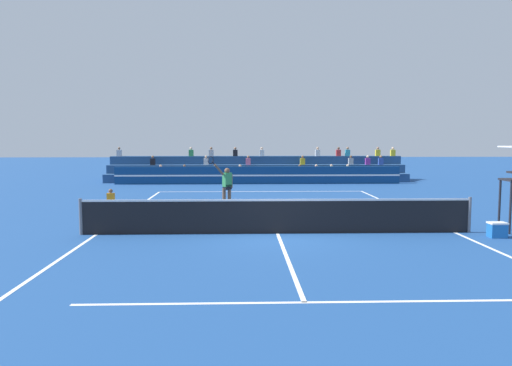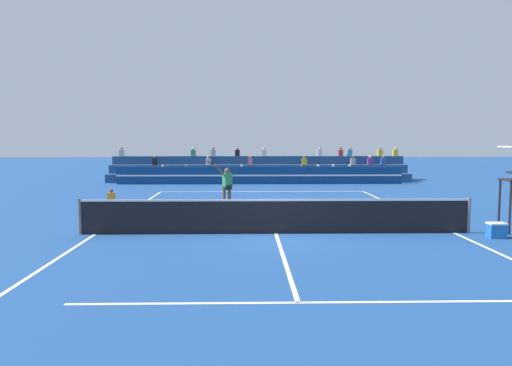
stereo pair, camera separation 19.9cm
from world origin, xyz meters
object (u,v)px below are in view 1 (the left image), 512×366
object	(u,v)px
tennis_player	(226,186)
tennis_ball	(351,218)
ball_kid_courtside	(111,201)
equipment_cooler	(497,230)

from	to	relation	value
tennis_player	tennis_ball	bearing A→B (deg)	-25.68
ball_kid_courtside	tennis_ball	bearing A→B (deg)	-15.62
equipment_cooler	ball_kid_courtside	bearing A→B (deg)	154.37
tennis_player	tennis_ball	xyz separation A→B (m)	(4.59, -2.21, -0.95)
tennis_ball	equipment_cooler	bearing A→B (deg)	-45.27
tennis_player	equipment_cooler	bearing A→B (deg)	-35.40
ball_kid_courtside	tennis_ball	size ratio (longest dim) A/B	12.43
ball_kid_courtside	tennis_player	size ratio (longest dim) A/B	0.37
ball_kid_courtside	equipment_cooler	distance (m)	14.25
ball_kid_courtside	equipment_cooler	bearing A→B (deg)	-25.63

